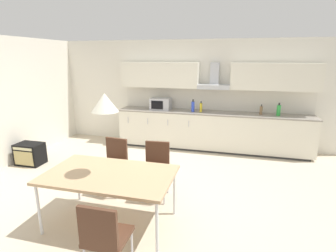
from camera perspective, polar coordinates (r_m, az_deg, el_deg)
The scene contains 16 objects.
ground_plane at distance 4.44m, azimuth -3.57°, elevation -14.28°, with size 9.39×7.92×0.02m, color beige.
wall_back at distance 6.54m, azimuth 3.54°, elevation 7.14°, with size 7.51×0.10×2.55m, color silver.
kitchen_counter at distance 6.28m, azimuth 9.43°, elevation -1.01°, with size 4.47×0.62×0.90m.
backsplash_tile at distance 6.40m, azimuth 9.93°, elevation 5.69°, with size 4.45×0.02×0.50m, color silver.
upper_wall_cabinets at distance 6.19m, azimuth 10.04°, elevation 10.65°, with size 4.45×0.40×0.59m.
microwave at distance 6.36m, azimuth -1.61°, elevation 4.84°, with size 0.48×0.35×0.28m.
bottle_yellow at distance 6.15m, azimuth 7.17°, elevation 4.06°, with size 0.06×0.06×0.25m.
bottle_brown at distance 6.17m, azimuth 19.60°, elevation 3.25°, with size 0.06×0.06×0.22m.
bottle_green at distance 6.20m, azimuth 22.95°, elevation 3.20°, with size 0.08×0.08×0.28m.
bottle_blue at distance 6.15m, azimuth 5.45°, elevation 4.26°, with size 0.08×0.08×0.29m.
dining_table at distance 3.46m, azimuth -12.66°, elevation -10.62°, with size 1.62×0.96×0.72m.
chair_far_left at distance 4.37m, azimuth -11.67°, elevation -7.21°, with size 0.44×0.44×0.87m.
chair_near_right at distance 2.73m, azimuth -13.78°, elevation -21.94°, with size 0.40×0.40×0.87m.
chair_far_right at distance 4.12m, azimuth -2.57°, elevation -8.29°, with size 0.43×0.43×0.87m.
guitar_amp at distance 6.10m, azimuth -27.83°, elevation -5.37°, with size 0.52×0.37×0.44m.
pendant_lamp at distance 3.17m, azimuth -13.62°, elevation 4.98°, with size 0.32×0.32×0.22m, color silver.
Camera 1 is at (1.22, -3.68, 2.15)m, focal length 28.00 mm.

